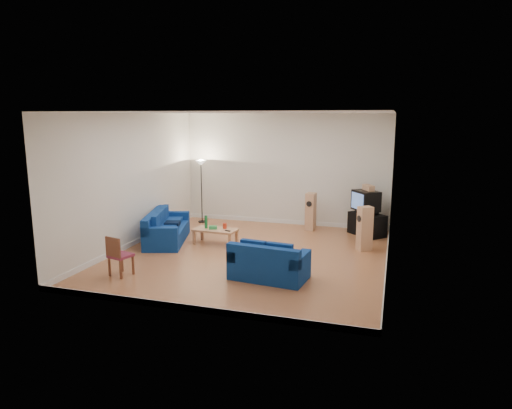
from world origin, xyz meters
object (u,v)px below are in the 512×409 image
(coffee_table, at_px, (215,231))
(tv_stand, at_px, (367,224))
(sofa_three_seat, at_px, (165,231))
(sofa_loveseat, at_px, (268,266))
(television, at_px, (366,201))

(coffee_table, xyz_separation_m, tv_stand, (3.53, 2.00, -0.04))
(sofa_three_seat, height_order, tv_stand, sofa_three_seat)
(sofa_loveseat, bearing_deg, television, 74.88)
(sofa_three_seat, distance_m, tv_stand, 5.29)
(sofa_three_seat, relative_size, coffee_table, 1.94)
(sofa_three_seat, bearing_deg, television, 97.14)
(tv_stand, bearing_deg, coffee_table, -107.11)
(sofa_loveseat, bearing_deg, sofa_three_seat, 156.45)
(tv_stand, relative_size, television, 1.14)
(sofa_three_seat, bearing_deg, sofa_loveseat, 43.19)
(sofa_loveseat, height_order, coffee_table, sofa_loveseat)
(sofa_three_seat, relative_size, sofa_loveseat, 1.39)
(sofa_three_seat, height_order, television, television)
(sofa_three_seat, height_order, sofa_loveseat, sofa_three_seat)
(sofa_three_seat, bearing_deg, tv_stand, 97.18)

